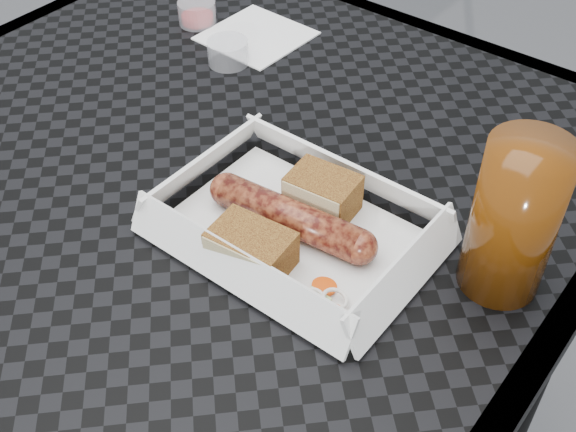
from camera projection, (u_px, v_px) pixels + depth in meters
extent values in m
cube|color=black|center=(201.00, 161.00, 0.76)|extent=(0.80, 0.80, 0.01)
cube|color=black|center=(395.00, 25.00, 0.99)|extent=(0.80, 0.03, 0.03)
cube|color=black|center=(546.00, 349.00, 0.59)|extent=(0.03, 0.80, 0.03)
cylinder|color=black|center=(208.00, 151.00, 1.38)|extent=(0.03, 0.03, 0.73)
cylinder|color=black|center=(559.00, 332.00, 1.06)|extent=(0.03, 0.03, 0.73)
cube|color=white|center=(295.00, 232.00, 0.67)|extent=(0.22, 0.15, 0.00)
cylinder|color=brown|center=(291.00, 217.00, 0.66)|extent=(0.15, 0.05, 0.03)
sphere|color=brown|center=(360.00, 247.00, 0.63)|extent=(0.03, 0.03, 0.03)
sphere|color=brown|center=(227.00, 190.00, 0.69)|extent=(0.03, 0.03, 0.03)
cube|color=brown|center=(323.00, 194.00, 0.68)|extent=(0.07, 0.05, 0.04)
cube|color=brown|center=(251.00, 248.00, 0.63)|extent=(0.07, 0.05, 0.04)
cylinder|color=#E6470A|center=(322.00, 298.00, 0.61)|extent=(0.02, 0.02, 0.00)
torus|color=white|center=(326.00, 306.00, 0.60)|extent=(0.02, 0.02, 0.00)
cube|color=#B2D17F|center=(334.00, 302.00, 0.61)|extent=(0.02, 0.02, 0.00)
cube|color=white|center=(256.00, 36.00, 0.94)|extent=(0.12, 0.12, 0.00)
cylinder|color=#940A0A|center=(197.00, 13.00, 0.95)|extent=(0.05, 0.05, 0.03)
cylinder|color=silver|center=(228.00, 52.00, 0.88)|extent=(0.05, 0.05, 0.03)
cylinder|color=#4B2306|center=(514.00, 219.00, 0.58)|extent=(0.07, 0.07, 0.15)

